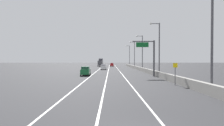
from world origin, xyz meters
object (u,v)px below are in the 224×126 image
Objects in this scene: overhead_sign_gantry at (150,54)px; speed_advisory_sign at (175,72)px; lamp_post_right_fourth at (134,53)px; car_white_0 at (104,67)px; lamp_post_right_second at (158,46)px; box_truck at (101,63)px; car_red_1 at (112,65)px; lamp_post_right_fifth at (129,55)px; lamp_post_right_near at (210,30)px; lamp_post_right_third at (142,51)px; car_green_2 at (86,71)px.

speed_advisory_sign is at bearing -88.04° from overhead_sign_gantry.
lamp_post_right_fourth is 18.01m from car_white_0.
box_truck is at bearing 104.43° from lamp_post_right_second.
car_red_1 is at bearing 96.66° from speed_advisory_sign.
car_red_1 is (-9.20, -0.79, -5.43)m from lamp_post_right_fifth.
speed_advisory_sign reaches higher than car_white_0.
lamp_post_right_fourth reaches higher than speed_advisory_sign.
overhead_sign_gantry is 19.32m from lamp_post_right_near.
lamp_post_right_fifth reaches higher than speed_advisory_sign.
box_truck is (-14.27, 72.76, 0.18)m from speed_advisory_sign.
lamp_post_right_second is at bearing 84.93° from speed_advisory_sign.
car_white_0 is 33.57m from box_truck.
lamp_post_right_fifth is (-0.06, 57.43, 0.00)m from lamp_post_right_second.
car_white_0 is at bearing 106.02° from speed_advisory_sign.
lamp_post_right_fourth is at bearing 87.61° from overhead_sign_gantry.
speed_advisory_sign is 74.15m from box_truck.
lamp_post_right_second is 38.29m from lamp_post_right_fourth.
lamp_post_right_near is at bearing -85.28° from overhead_sign_gantry.
car_red_1 is at bearing 99.28° from lamp_post_right_second.
lamp_post_right_fifth is (0.01, 38.29, 0.00)m from lamp_post_right_third.
lamp_post_right_fourth is (0.01, 38.29, 0.00)m from lamp_post_right_second.
lamp_post_right_fifth is (1.52, 57.39, 1.65)m from overhead_sign_gantry.
car_white_0 is (-12.38, -30.98, -5.42)m from lamp_post_right_fifth.
car_white_0 is at bearing 105.26° from lamp_post_right_near.
overhead_sign_gantry is 0.67× the size of lamp_post_right_fifth.
lamp_post_right_fifth is at bearing -9.05° from box_truck.
car_red_1 is at bearing 103.76° from lamp_post_right_third.
car_white_0 is (-12.36, 7.31, -5.42)m from lamp_post_right_third.
lamp_post_right_fourth is 26.90m from box_truck.
lamp_post_right_near reaches higher than car_white_0.
lamp_post_right_second is (1.14, 12.89, 4.61)m from speed_advisory_sign.
lamp_post_right_near reaches higher than speed_advisory_sign.
box_truck reaches higher than speed_advisory_sign.
lamp_post_right_fifth reaches higher than car_white_0.
lamp_post_right_third reaches higher than box_truck.
lamp_post_right_near is (1.58, -19.19, 1.65)m from overhead_sign_gantry.
lamp_post_right_second is 1.00× the size of lamp_post_right_third.
lamp_post_right_near is 2.31× the size of car_green_2.
lamp_post_right_second is 57.43m from lamp_post_right_fifth.
lamp_post_right_second is at bearing -75.57° from box_truck.
speed_advisory_sign is 0.27× the size of lamp_post_right_fifth.
lamp_post_right_fourth is at bearing 43.55° from car_white_0.
lamp_post_right_second reaches higher than speed_advisory_sign.
car_green_2 is (-15.47, -35.93, -5.37)m from lamp_post_right_fourth.
lamp_post_right_fourth is at bearing 89.74° from lamp_post_right_third.
overhead_sign_gantry is 0.79× the size of box_truck.
car_red_1 is at bearing 116.80° from lamp_post_right_fourth.
car_red_1 is 0.50× the size of box_truck.
car_green_2 is at bearing -132.50° from lamp_post_right_third.
box_truck is (-15.42, 21.59, -4.43)m from lamp_post_right_fourth.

